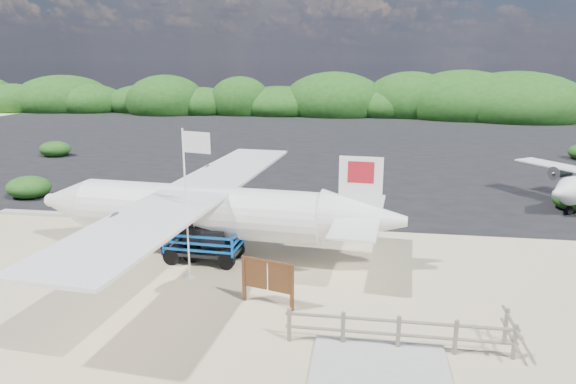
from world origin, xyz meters
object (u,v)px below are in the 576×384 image
(flagpole, at_px, (190,277))
(aircraft_small, at_px, (241,139))
(baggage_cart, at_px, (205,261))
(aircraft_large, at_px, (469,171))
(crew_a, at_px, (164,238))
(crew_b, at_px, (271,212))
(crew_c, at_px, (322,217))
(signboard, at_px, (268,305))

(flagpole, relative_size, aircraft_small, 0.68)
(baggage_cart, height_order, aircraft_large, aircraft_large)
(crew_a, bearing_deg, flagpole, 132.17)
(crew_b, relative_size, crew_c, 1.22)
(crew_a, relative_size, aircraft_small, 0.19)
(signboard, relative_size, crew_c, 1.25)
(crew_a, relative_size, aircraft_large, 0.08)
(crew_a, bearing_deg, crew_c, -148.63)
(signboard, distance_m, crew_b, 7.35)
(signboard, relative_size, crew_b, 1.03)
(signboard, bearing_deg, baggage_cart, 149.72)
(flagpole, xyz_separation_m, crew_c, (4.32, 5.51, 0.78))
(baggage_cart, distance_m, aircraft_small, 31.82)
(baggage_cart, distance_m, aircraft_large, 23.14)
(baggage_cart, distance_m, flagpole, 1.57)
(crew_c, distance_m, aircraft_small, 29.23)
(crew_c, bearing_deg, aircraft_large, -102.76)
(aircraft_large, bearing_deg, aircraft_small, -27.42)
(baggage_cart, xyz_separation_m, aircraft_large, (13.41, 18.85, 0.00))
(flagpole, bearing_deg, crew_c, 51.90)
(aircraft_small, bearing_deg, crew_a, 62.31)
(crew_c, distance_m, aircraft_large, 17.52)
(baggage_cart, xyz_separation_m, aircraft_small, (-6.23, 31.21, 0.00))
(flagpole, bearing_deg, crew_a, 131.82)
(flagpole, bearing_deg, crew_b, 69.68)
(crew_c, bearing_deg, crew_b, 20.22)
(flagpole, bearing_deg, aircraft_small, 100.64)
(baggage_cart, height_order, flagpole, flagpole)
(crew_a, bearing_deg, aircraft_small, -81.42)
(signboard, height_order, crew_c, crew_c)
(aircraft_large, bearing_deg, crew_b, 57.32)
(signboard, xyz_separation_m, aircraft_large, (10.25, 22.16, 0.00))
(crew_a, height_order, aircraft_large, aircraft_large)
(signboard, height_order, aircraft_large, aircraft_large)
(crew_b, height_order, aircraft_large, aircraft_large)
(baggage_cart, bearing_deg, crew_a, 172.93)
(flagpole, relative_size, crew_c, 3.51)
(crew_a, relative_size, crew_b, 0.80)
(crew_c, height_order, aircraft_small, crew_c)
(flagpole, distance_m, crew_b, 5.89)
(crew_b, bearing_deg, signboard, 90.12)
(baggage_cart, relative_size, flagpole, 0.57)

